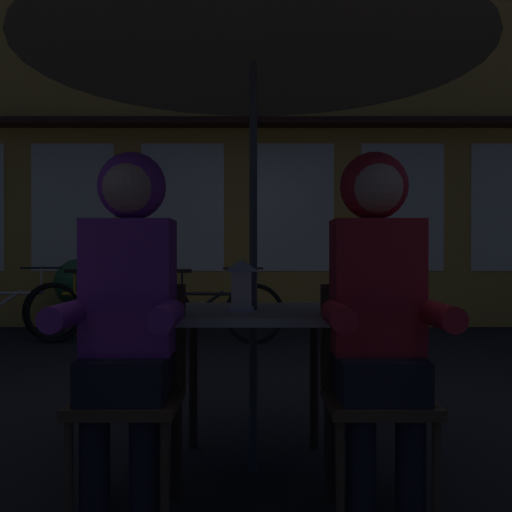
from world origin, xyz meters
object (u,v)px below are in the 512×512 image
person_left_hooded (130,293)px  bicycle_second (102,312)px  chair_left (134,382)px  bicycle_nearest (7,311)px  patio_umbrella (256,21)px  chair_right (377,382)px  cafe_table (256,332)px  lantern (244,284)px  person_right_hooded (380,293)px  bicycle_third (210,312)px  potted_plant (82,289)px

person_left_hooded → bicycle_second: 4.34m
chair_left → bicycle_nearest: size_ratio=0.52×
patio_umbrella → chair_right: patio_umbrella is taller
chair_left → bicycle_second: bearing=106.7°
cafe_table → lantern: bearing=-133.9°
chair_left → patio_umbrella: bearing=37.5°
cafe_table → chair_right: bearing=-37.5°
patio_umbrella → person_right_hooded: bearing=-41.6°
patio_umbrella → chair_left: (-0.48, -0.37, -1.57)m
bicycle_third → potted_plant: bearing=153.9°
person_right_hooded → chair_left: bearing=176.6°
patio_umbrella → person_right_hooded: patio_umbrella is taller
chair_right → bicycle_nearest: size_ratio=0.52×
cafe_table → chair_right: chair_right is taller
chair_left → person_left_hooded: 0.36m
potted_plant → chair_right: bearing=-61.5°
person_left_hooded → person_right_hooded: 0.96m
person_right_hooded → bicycle_third: size_ratio=0.83×
patio_umbrella → bicycle_second: 4.43m
patio_umbrella → chair_left: size_ratio=2.66×
person_left_hooded → bicycle_third: (-0.04, 4.14, -0.50)m
bicycle_nearest → bicycle_second: (1.08, -0.08, 0.00)m
person_left_hooded → bicycle_nearest: (-2.31, 4.22, -0.50)m
lantern → person_right_hooded: 0.65m
person_left_hooded → person_right_hooded: (0.96, 0.00, 0.00)m
cafe_table → person_right_hooded: (0.48, -0.43, 0.21)m
bicycle_second → patio_umbrella: bearing=-65.3°
bicycle_nearest → potted_plant: size_ratio=1.80×
lantern → person_left_hooded: size_ratio=0.17×
chair_right → bicycle_nearest: chair_right is taller
person_right_hooded → person_left_hooded: bearing=180.0°
bicycle_nearest → potted_plant: (0.61, 0.73, 0.20)m
lantern → chair_right: 0.72m
person_right_hooded → bicycle_second: 4.70m
bicycle_second → cafe_table: bearing=-65.3°
lantern → bicycle_third: bearing=97.1°
patio_umbrella → person_left_hooded: 1.37m
chair_left → person_left_hooded: size_ratio=0.62×
cafe_table → bicycle_nearest: 4.72m
chair_right → person_left_hooded: person_left_hooded is taller
bicycle_nearest → potted_plant: 0.97m
chair_left → bicycle_nearest: 4.76m
cafe_table → potted_plant: size_ratio=0.80×
cafe_table → potted_plant: potted_plant is taller
chair_left → bicycle_third: size_ratio=0.52×
bicycle_nearest → patio_umbrella: bearing=-53.7°
chair_left → chair_right: (0.96, 0.00, 0.00)m
bicycle_second → bicycle_nearest: bearing=175.7°
bicycle_nearest → person_right_hooded: bearing=-52.2°
bicycle_nearest → bicycle_second: same height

